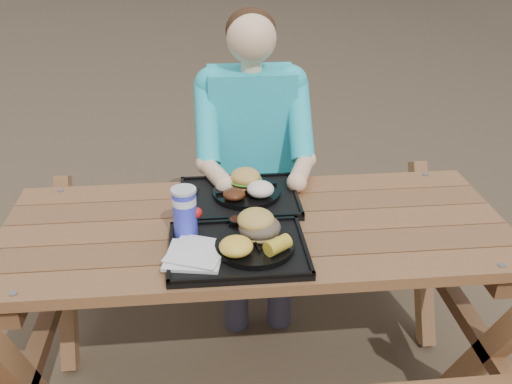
{
  "coord_description": "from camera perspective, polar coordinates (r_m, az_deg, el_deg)",
  "views": [
    {
      "loc": [
        -0.17,
        -1.75,
        1.79
      ],
      "look_at": [
        0.0,
        0.0,
        0.88
      ],
      "focal_mm": 40.0,
      "sensor_mm": 36.0,
      "label": 1
    }
  ],
  "objects": [
    {
      "name": "soda_cup",
      "position": [
        1.92,
        -7.13,
        -2.12
      ],
      "size": [
        0.08,
        0.08,
        0.16
      ],
      "primitive_type": "cylinder",
      "color": "#1B25D0",
      "rests_on": "tray_near"
    },
    {
      "name": "corn_cob",
      "position": [
        1.8,
        2.18,
        -5.33
      ],
      "size": [
        0.12,
        0.12,
        0.05
      ],
      "primitive_type": null,
      "rotation": [
        0.0,
        0.0,
        0.62
      ],
      "color": "gold",
      "rests_on": "plate_near"
    },
    {
      "name": "tray_far",
      "position": [
        2.19,
        -1.7,
        -0.69
      ],
      "size": [
        0.45,
        0.35,
        0.02
      ],
      "primitive_type": "cube",
      "color": "black",
      "rests_on": "picnic_table"
    },
    {
      "name": "burger",
      "position": [
        2.2,
        -1.07,
        1.9
      ],
      "size": [
        0.12,
        0.12,
        0.11
      ],
      "primitive_type": null,
      "color": "gold",
      "rests_on": "plate_far"
    },
    {
      "name": "condiment_bbq",
      "position": [
        1.97,
        -1.92,
        -3.13
      ],
      "size": [
        0.06,
        0.06,
        0.03
      ],
      "primitive_type": "cylinder",
      "color": "black",
      "rests_on": "tray_near"
    },
    {
      "name": "potato_salad",
      "position": [
        2.13,
        0.45,
        0.29
      ],
      "size": [
        0.1,
        0.1,
        0.06
      ],
      "primitive_type": "ellipsoid",
      "color": "white",
      "rests_on": "plate_far"
    },
    {
      "name": "ground",
      "position": [
        2.5,
        0.0,
        -18.19
      ],
      "size": [
        60.0,
        60.0,
        0.0
      ],
      "primitive_type": "plane",
      "color": "#999999",
      "rests_on": "ground"
    },
    {
      "name": "tray_near",
      "position": [
        1.87,
        -1.82,
        -5.9
      ],
      "size": [
        0.45,
        0.35,
        0.02
      ],
      "primitive_type": "cube",
      "color": "black",
      "rests_on": "picnic_table"
    },
    {
      "name": "mac_cheese",
      "position": [
        1.79,
        -2.0,
        -5.44
      ],
      "size": [
        0.11,
        0.11,
        0.05
      ],
      "primitive_type": "ellipsoid",
      "color": "yellow",
      "rests_on": "plate_near"
    },
    {
      "name": "plate_near",
      "position": [
        1.86,
        -0.12,
        -5.39
      ],
      "size": [
        0.26,
        0.26,
        0.02
      ],
      "primitive_type": "cylinder",
      "color": "black",
      "rests_on": "tray_near"
    },
    {
      "name": "napkin_stack",
      "position": [
        1.83,
        -6.2,
        -6.23
      ],
      "size": [
        0.21,
        0.21,
        0.02
      ],
      "primitive_type": "cube",
      "rotation": [
        0.0,
        0.0,
        -0.18
      ],
      "color": "silver",
      "rests_on": "tray_near"
    },
    {
      "name": "baked_beans",
      "position": [
        2.12,
        -2.21,
        -0.23
      ],
      "size": [
        0.08,
        0.08,
        0.04
      ],
      "primitive_type": "ellipsoid",
      "color": "#4B220F",
      "rests_on": "plate_far"
    },
    {
      "name": "condiment_mustard",
      "position": [
        1.97,
        -0.23,
        -3.34
      ],
      "size": [
        0.04,
        0.04,
        0.03
      ],
      "primitive_type": "cylinder",
      "color": "yellow",
      "rests_on": "tray_near"
    },
    {
      "name": "cutlery_far",
      "position": [
        2.18,
        -6.35,
        -0.59
      ],
      "size": [
        0.05,
        0.16,
        0.01
      ],
      "primitive_type": "cube",
      "rotation": [
        0.0,
        0.0,
        -0.16
      ],
      "color": "black",
      "rests_on": "tray_far"
    },
    {
      "name": "plate_far",
      "position": [
        2.19,
        -0.95,
        -0.07
      ],
      "size": [
        0.26,
        0.26,
        0.02
      ],
      "primitive_type": "cylinder",
      "color": "black",
      "rests_on": "tray_far"
    },
    {
      "name": "sandwich",
      "position": [
        1.87,
        0.37,
        -2.5
      ],
      "size": [
        0.13,
        0.13,
        0.14
      ],
      "primitive_type": null,
      "color": "gold",
      "rests_on": "plate_near"
    },
    {
      "name": "diner",
      "position": [
        2.67,
        -0.42,
        1.85
      ],
      "size": [
        0.48,
        0.84,
        1.28
      ],
      "primitive_type": null,
      "color": "#1A95BB",
      "rests_on": "ground"
    },
    {
      "name": "picnic_table",
      "position": [
        2.25,
        0.0,
        -11.49
      ],
      "size": [
        1.8,
        1.49,
        0.75
      ],
      "primitive_type": null,
      "color": "#999999",
      "rests_on": "ground"
    }
  ]
}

